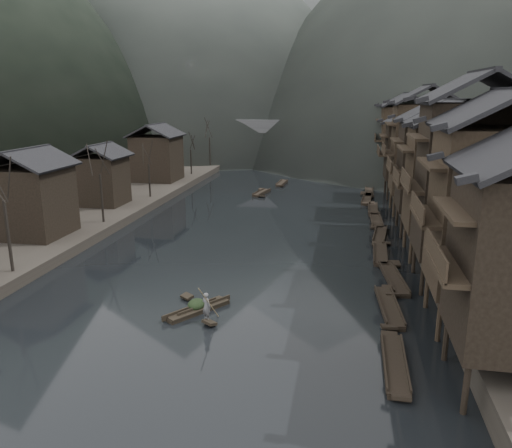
# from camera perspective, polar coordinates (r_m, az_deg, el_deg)

# --- Properties ---
(water) EXTENTS (300.00, 300.00, 0.00)m
(water) POSITION_cam_1_polar(r_m,az_deg,el_deg) (35.48, -4.44, -8.71)
(water) COLOR black
(water) RESTS_ON ground
(left_bank) EXTENTS (40.00, 200.00, 1.20)m
(left_bank) POSITION_cam_1_polar(r_m,az_deg,el_deg) (84.72, -20.81, 4.57)
(left_bank) COLOR #2D2823
(left_bank) RESTS_ON ground
(stilt_houses) EXTENTS (9.00, 67.60, 15.85)m
(stilt_houses) POSITION_cam_1_polar(r_m,az_deg,el_deg) (51.49, 20.30, 8.02)
(stilt_houses) COLOR black
(stilt_houses) RESTS_ON ground
(left_houses) EXTENTS (8.10, 53.20, 8.73)m
(left_houses) POSITION_cam_1_polar(r_m,az_deg,el_deg) (59.75, -18.94, 5.80)
(left_houses) COLOR black
(left_houses) RESTS_ON left_bank
(bare_trees) EXTENTS (3.93, 72.46, 7.85)m
(bare_trees) POSITION_cam_1_polar(r_m,az_deg,el_deg) (58.94, -15.53, 6.84)
(bare_trees) COLOR black
(bare_trees) RESTS_ON left_bank
(moored_sampans) EXTENTS (2.85, 56.46, 0.47)m
(moored_sampans) POSITION_cam_1_polar(r_m,az_deg,el_deg) (52.59, 13.66, -1.03)
(moored_sampans) COLOR black
(moored_sampans) RESTS_ON water
(midriver_boats) EXTENTS (3.55, 13.88, 0.44)m
(midriver_boats) POSITION_cam_1_polar(r_m,az_deg,el_deg) (76.17, 1.86, 4.18)
(midriver_boats) COLOR black
(midriver_boats) RESTS_ON water
(stone_bridge) EXTENTS (40.00, 6.00, 9.00)m
(stone_bridge) POSITION_cam_1_polar(r_m,az_deg,el_deg) (104.19, 5.67, 9.66)
(stone_bridge) COLOR #4C4C4F
(stone_bridge) RESTS_ON ground
(hero_sampan) EXTENTS (3.73, 4.73, 0.44)m
(hero_sampan) POSITION_cam_1_polar(r_m,az_deg,el_deg) (33.83, -6.70, -9.60)
(hero_sampan) COLOR black
(hero_sampan) RESTS_ON water
(cargo_heap) EXTENTS (1.14, 1.50, 0.69)m
(cargo_heap) POSITION_cam_1_polar(r_m,az_deg,el_deg) (33.81, -6.86, -8.56)
(cargo_heap) COLOR black
(cargo_heap) RESTS_ON hero_sampan
(boatman) EXTENTS (0.80, 0.71, 1.83)m
(boatman) POSITION_cam_1_polar(r_m,az_deg,el_deg) (31.79, -5.70, -8.95)
(boatman) COLOR slate
(boatman) RESTS_ON hero_sampan
(bamboo_pole) EXTENTS (0.72, 2.37, 2.99)m
(bamboo_pole) POSITION_cam_1_polar(r_m,az_deg,el_deg) (30.86, -5.45, -4.88)
(bamboo_pole) COLOR #8C7A51
(bamboo_pole) RESTS_ON boatman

